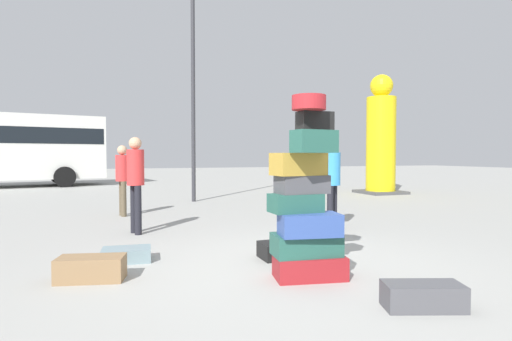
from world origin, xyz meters
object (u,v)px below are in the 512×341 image
object	(u,v)px
person_passerby_in_red	(136,176)
yellow_dummy_statue	(381,141)
suitcase_tower	(306,207)
suitcase_black_white_trunk	(287,249)
lamp_post	(193,62)
suitcase_charcoal_upright_blue	(423,296)
person_tourist_with_camera	(122,174)
person_bearded_onlooker	(332,176)
suitcase_brown_left_side	(91,269)
suitcase_slate_foreground_far	(126,255)

from	to	relation	value
person_passerby_in_red	yellow_dummy_statue	distance (m)	10.16
suitcase_tower	person_passerby_in_red	world-z (taller)	suitcase_tower
suitcase_black_white_trunk	person_passerby_in_red	bearing A→B (deg)	126.84
suitcase_black_white_trunk	lamp_post	world-z (taller)	lamp_post
suitcase_charcoal_upright_blue	person_tourist_with_camera	size ratio (longest dim) A/B	0.43
person_tourist_with_camera	person_bearded_onlooker	bearing A→B (deg)	41.83
suitcase_brown_left_side	suitcase_charcoal_upright_blue	size ratio (longest dim) A/B	1.02
person_passerby_in_red	lamp_post	world-z (taller)	lamp_post
person_tourist_with_camera	suitcase_brown_left_side	bearing A→B (deg)	-14.63
person_passerby_in_red	yellow_dummy_statue	xyz separation A→B (m)	(8.86, 4.90, 0.90)
suitcase_tower	suitcase_slate_foreground_far	size ratio (longest dim) A/B	3.33
person_passerby_in_red	person_tourist_with_camera	bearing A→B (deg)	168.18
suitcase_tower	suitcase_black_white_trunk	size ratio (longest dim) A/B	2.75
suitcase_brown_left_side	yellow_dummy_statue	xyz separation A→B (m)	(9.49, 7.53, 1.79)
person_passerby_in_red	yellow_dummy_statue	size ratio (longest dim) A/B	0.40
suitcase_brown_left_side	person_bearded_onlooker	xyz separation A→B (m)	(4.18, 1.92, 0.86)
suitcase_tower	suitcase_charcoal_upright_blue	size ratio (longest dim) A/B	2.94
person_bearded_onlooker	person_passerby_in_red	bearing A→B (deg)	-51.74
person_bearded_onlooker	person_passerby_in_red	xyz separation A→B (m)	(-3.55, 0.71, 0.03)
suitcase_slate_foreground_far	person_tourist_with_camera	world-z (taller)	person_tourist_with_camera
suitcase_tower	person_passerby_in_red	xyz separation A→B (m)	(-1.66, 3.35, 0.21)
suitcase_brown_left_side	suitcase_black_white_trunk	size ratio (longest dim) A/B	0.95
person_passerby_in_red	person_bearded_onlooker	bearing A→B (deg)	62.90
suitcase_brown_left_side	suitcase_charcoal_upright_blue	world-z (taller)	suitcase_brown_left_side
person_bearded_onlooker	lamp_post	bearing A→B (deg)	-113.67
suitcase_tower	person_tourist_with_camera	xyz separation A→B (m)	(-1.82, 5.65, 0.15)
person_bearded_onlooker	suitcase_slate_foreground_far	bearing A→B (deg)	-22.98
suitcase_tower	suitcase_charcoal_upright_blue	xyz separation A→B (m)	(0.58, -1.18, -0.70)
suitcase_tower	suitcase_brown_left_side	distance (m)	2.49
suitcase_black_white_trunk	person_bearded_onlooker	size ratio (longest dim) A/B	0.45
suitcase_tower	person_tourist_with_camera	bearing A→B (deg)	107.83
person_tourist_with_camera	lamp_post	size ratio (longest dim) A/B	0.25
yellow_dummy_statue	lamp_post	distance (m)	7.29
suitcase_black_white_trunk	suitcase_charcoal_upright_blue	size ratio (longest dim) A/B	1.07
lamp_post	suitcase_black_white_trunk	bearing A→B (deg)	-90.71
suitcase_black_white_trunk	suitcase_slate_foreground_far	bearing A→B (deg)	165.32
suitcase_charcoal_upright_blue	person_bearded_onlooker	world-z (taller)	person_bearded_onlooker
suitcase_black_white_trunk	person_passerby_in_red	distance (m)	3.18
person_bearded_onlooker	yellow_dummy_statue	size ratio (longest dim) A/B	0.39
suitcase_tower	person_tourist_with_camera	distance (m)	5.94
suitcase_slate_foreground_far	suitcase_brown_left_side	bearing A→B (deg)	-113.52
suitcase_slate_foreground_far	yellow_dummy_statue	xyz separation A→B (m)	(9.09, 6.80, 1.84)
person_passerby_in_red	suitcase_slate_foreground_far	bearing A→B (deg)	-22.78
person_bearded_onlooker	lamp_post	distance (m)	6.42
lamp_post	person_passerby_in_red	bearing A→B (deg)	-112.62
person_tourist_with_camera	suitcase_tower	bearing A→B (deg)	8.64
suitcase_brown_left_side	lamp_post	size ratio (longest dim) A/B	0.11
suitcase_tower	suitcase_slate_foreground_far	bearing A→B (deg)	142.32
suitcase_charcoal_upright_blue	yellow_dummy_statue	xyz separation A→B (m)	(6.62, 9.44, 1.81)
suitcase_slate_foreground_far	person_tourist_with_camera	size ratio (longest dim) A/B	0.38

